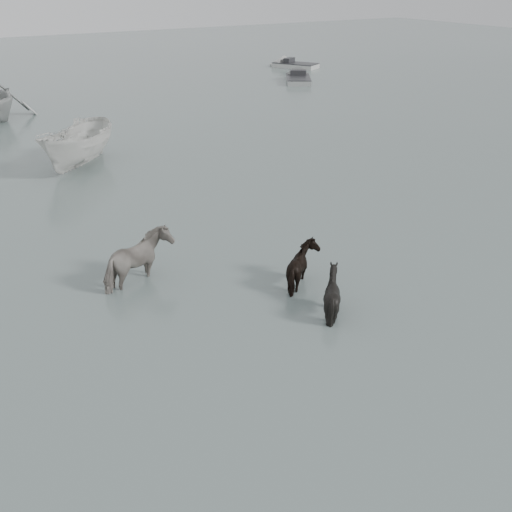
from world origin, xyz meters
name	(u,v)px	position (x,y,z in m)	size (l,w,h in m)	color
ground	(246,310)	(0.00, 0.00, 0.00)	(140.00, 140.00, 0.00)	#4B5954
pony_pinto	(137,253)	(-1.61, 2.76, 0.85)	(0.92, 2.01, 1.70)	black
pony_dark	(305,261)	(2.00, 0.40, 0.67)	(1.33, 1.14, 1.34)	black
pony_black	(333,285)	(1.74, -1.09, 0.68)	(1.10, 1.24, 1.37)	black
boat_small	(78,144)	(0.36, 14.00, 0.95)	(1.84, 4.90, 1.89)	silver
skiff_port	(298,77)	(20.14, 26.60, 0.38)	(5.07, 1.60, 0.75)	gray
skiff_star	(296,63)	(23.99, 32.50, 0.38)	(4.91, 1.60, 0.75)	#B9BAB5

